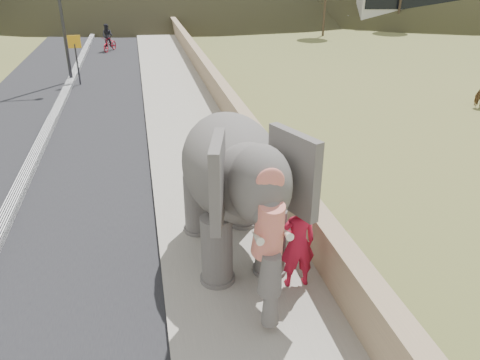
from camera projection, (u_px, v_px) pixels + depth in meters
The scene contains 11 objects.
ground at pixel (228, 244), 10.31m from camera, with size 160.00×160.00×0.00m, color olive.
road at pixel (54, 120), 18.19m from camera, with size 7.00×120.00×0.03m, color black.
median at pixel (53, 118), 18.15m from camera, with size 0.35×120.00×0.22m, color black.
walkway at pixel (182, 111), 19.11m from camera, with size 3.00×120.00×0.15m, color #9E9687.
parapet at pixel (222, 97), 19.22m from camera, with size 0.30×120.00×1.10m, color tan.
signboard at pixel (76, 51), 22.60m from camera, with size 0.60×0.08×2.40m.
distant_car at pixel (365, 18), 43.66m from camera, with size 1.70×4.23×1.44m, color #ABACB2.
bus_white at pixel (419, 9), 42.56m from camera, with size 2.50×11.00×3.10m, color beige.
bus_orange at pixel (461, 7), 43.98m from camera, with size 2.50×11.00×3.10m, color gold.
elephant_and_man at pixel (232, 185), 9.23m from camera, with size 2.46×4.32×3.05m.
motorcyclist at pixel (109, 41), 31.49m from camera, with size 1.28×1.91×1.79m.
Camera 1 is at (-1.58, -8.57, 5.71)m, focal length 35.00 mm.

